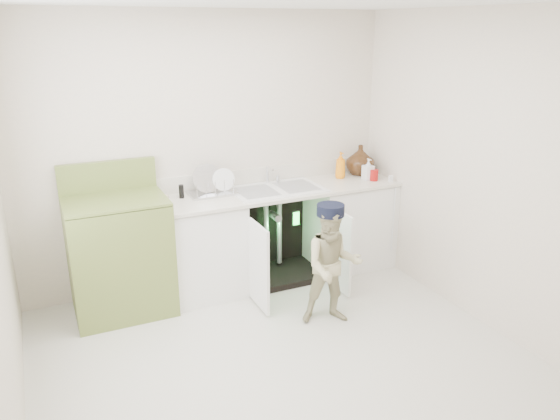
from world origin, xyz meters
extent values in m
plane|color=beige|center=(0.00, 0.00, 0.00)|extent=(3.50, 3.50, 0.00)
cube|color=beige|center=(0.00, 1.50, 1.25)|extent=(3.50, 2.50, 0.02)
cube|color=beige|center=(0.00, -1.50, 1.25)|extent=(3.50, 2.50, 0.02)
cube|color=beige|center=(1.75, 0.00, 1.25)|extent=(2.50, 3.00, 0.02)
plane|color=white|center=(0.00, 0.00, 2.50)|extent=(3.50, 3.50, 0.00)
cube|color=white|center=(-0.25, 1.20, 0.43)|extent=(0.80, 0.60, 0.86)
cube|color=white|center=(1.35, 1.20, 0.43)|extent=(0.80, 0.60, 0.86)
cube|color=black|center=(0.55, 1.47, 0.43)|extent=(0.80, 0.06, 0.86)
cube|color=black|center=(0.55, 1.20, 0.03)|extent=(0.80, 0.60, 0.06)
cylinder|color=gray|center=(0.48, 1.30, 0.45)|extent=(0.05, 0.05, 0.70)
cylinder|color=gray|center=(0.62, 1.30, 0.45)|extent=(0.05, 0.05, 0.70)
cylinder|color=gray|center=(0.55, 1.25, 0.62)|extent=(0.07, 0.18, 0.07)
cube|color=white|center=(0.15, 0.70, 0.40)|extent=(0.03, 0.40, 0.76)
cube|color=white|center=(0.95, 0.70, 0.40)|extent=(0.02, 0.40, 0.76)
cube|color=white|center=(0.55, 1.20, 0.89)|extent=(2.44, 0.64, 0.03)
cube|color=white|center=(0.55, 1.49, 0.98)|extent=(2.44, 0.02, 0.15)
cube|color=white|center=(0.55, 1.20, 0.90)|extent=(0.85, 0.55, 0.02)
cube|color=gray|center=(0.34, 1.20, 0.91)|extent=(0.34, 0.40, 0.01)
cube|color=gray|center=(0.76, 1.20, 0.91)|extent=(0.34, 0.40, 0.01)
cylinder|color=silver|center=(0.55, 1.42, 0.99)|extent=(0.03, 0.03, 0.17)
cylinder|color=silver|center=(0.55, 1.36, 1.06)|extent=(0.02, 0.14, 0.02)
cylinder|color=silver|center=(0.66, 1.42, 0.94)|extent=(0.04, 0.04, 0.06)
cylinder|color=white|center=(1.68, 0.89, 0.55)|extent=(0.01, 0.01, 0.70)
cube|color=white|center=(1.68, 0.98, 0.93)|extent=(0.04, 0.02, 0.06)
cube|color=silver|center=(-0.04, 1.32, 0.91)|extent=(0.43, 0.28, 0.02)
cylinder|color=silver|center=(-0.08, 1.34, 0.99)|extent=(0.26, 0.10, 0.26)
cylinder|color=white|center=(0.07, 1.32, 0.98)|extent=(0.21, 0.06, 0.21)
cylinder|color=silver|center=(-0.21, 1.22, 0.98)|extent=(0.01, 0.01, 0.12)
cylinder|color=silver|center=(-0.13, 1.22, 0.98)|extent=(0.01, 0.01, 0.12)
cylinder|color=silver|center=(-0.04, 1.22, 0.98)|extent=(0.01, 0.01, 0.12)
cylinder|color=silver|center=(0.04, 1.22, 0.98)|extent=(0.01, 0.01, 0.12)
cylinder|color=silver|center=(0.13, 1.22, 0.98)|extent=(0.01, 0.01, 0.12)
imported|color=#422312|center=(1.55, 1.34, 1.05)|extent=(0.29, 0.29, 0.31)
imported|color=orange|center=(1.29, 1.30, 1.03)|extent=(0.10, 0.10, 0.27)
imported|color=white|center=(1.52, 1.14, 1.01)|extent=(0.09, 0.10, 0.21)
cylinder|color=#A50F0E|center=(1.55, 1.08, 0.96)|extent=(0.08, 0.08, 0.11)
cylinder|color=#B3240F|center=(-0.62, 1.28, 0.95)|extent=(0.05, 0.05, 0.10)
cylinder|color=#C9B693|center=(-0.50, 1.20, 0.94)|extent=(0.06, 0.06, 0.08)
cylinder|color=black|center=(-0.33, 1.32, 0.96)|extent=(0.04, 0.04, 0.12)
cube|color=silver|center=(-0.60, 1.10, 0.95)|extent=(0.05, 0.05, 0.09)
cube|color=olive|center=(-0.93, 1.18, 0.49)|extent=(0.81, 0.65, 0.99)
cube|color=olive|center=(-0.93, 1.18, 1.00)|extent=(0.81, 0.65, 0.02)
cube|color=olive|center=(-0.93, 1.46, 1.14)|extent=(0.81, 0.06, 0.26)
cylinder|color=black|center=(-1.13, 1.02, 1.00)|extent=(0.18, 0.18, 0.02)
cylinder|color=silver|center=(-1.13, 1.02, 1.01)|extent=(0.21, 0.21, 0.01)
cylinder|color=black|center=(-1.13, 1.33, 1.00)|extent=(0.18, 0.18, 0.02)
cylinder|color=silver|center=(-1.13, 1.33, 1.01)|extent=(0.21, 0.21, 0.01)
cylinder|color=black|center=(-0.72, 1.02, 1.00)|extent=(0.18, 0.18, 0.02)
cylinder|color=silver|center=(-0.72, 1.02, 1.01)|extent=(0.21, 0.21, 0.01)
cylinder|color=black|center=(-0.72, 1.33, 1.00)|extent=(0.18, 0.18, 0.02)
cylinder|color=silver|center=(-0.72, 1.33, 1.01)|extent=(0.21, 0.21, 0.01)
imported|color=tan|center=(0.61, 0.25, 0.50)|extent=(0.58, 0.52, 1.01)
cylinder|color=black|center=(0.61, 0.25, 0.98)|extent=(0.28, 0.28, 0.09)
cube|color=black|center=(0.64, 0.34, 0.94)|extent=(0.19, 0.14, 0.01)
cube|color=black|center=(0.58, 0.86, 0.72)|extent=(0.07, 0.01, 0.14)
cube|color=#26F23F|center=(0.58, 0.85, 0.72)|extent=(0.06, 0.00, 0.12)
camera|label=1|loc=(-1.49, -3.24, 2.36)|focal=35.00mm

